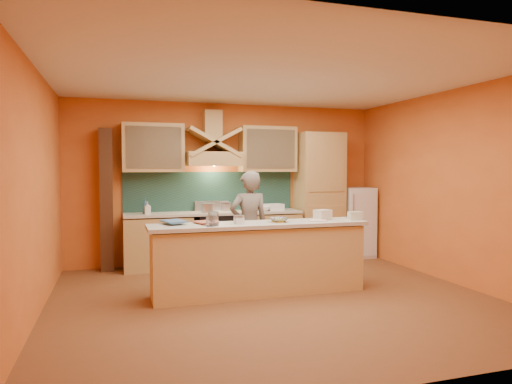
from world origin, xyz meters
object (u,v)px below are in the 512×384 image
object	(u,v)px
fridge	(355,222)
person	(249,226)
mixing_bowl	(279,220)
stove	(215,239)
kitchen_scale	(239,221)

from	to	relation	value
fridge	person	distance (m)	2.71
fridge	mixing_bowl	bearing A→B (deg)	-139.35
person	mixing_bowl	world-z (taller)	person
stove	fridge	size ratio (longest dim) A/B	0.69
stove	kitchen_scale	size ratio (longest dim) A/B	8.40
fridge	mixing_bowl	world-z (taller)	fridge
stove	fridge	world-z (taller)	fridge
kitchen_scale	mixing_bowl	xyz separation A→B (m)	(0.56, 0.04, -0.01)
fridge	person	world-z (taller)	person
stove	kitchen_scale	xyz separation A→B (m)	(-0.09, -1.95, 0.54)
person	kitchen_scale	world-z (taller)	person
stove	mixing_bowl	size ratio (longest dim) A/B	3.64
person	kitchen_scale	distance (m)	0.87
mixing_bowl	stove	bearing A→B (deg)	103.75
kitchen_scale	mixing_bowl	world-z (taller)	kitchen_scale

